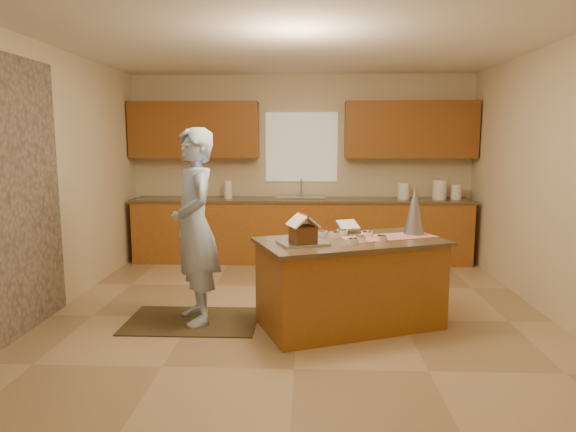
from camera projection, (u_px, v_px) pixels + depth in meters
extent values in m
plane|color=tan|center=(297.00, 318.00, 5.09)|extent=(5.50, 5.50, 0.00)
plane|color=silver|center=(298.00, 36.00, 4.70)|extent=(5.50, 5.50, 0.00)
plane|color=beige|center=(301.00, 168.00, 7.61)|extent=(5.50, 5.50, 0.00)
plane|color=beige|center=(284.00, 237.00, 2.18)|extent=(5.50, 5.50, 0.00)
plane|color=beige|center=(41.00, 182.00, 4.99)|extent=(5.50, 5.50, 0.00)
plane|color=beige|center=(565.00, 184.00, 4.80)|extent=(5.50, 5.50, 0.00)
cube|color=white|center=(302.00, 147.00, 7.54)|extent=(1.05, 0.03, 1.00)
cube|color=#9D5920|center=(301.00, 231.00, 7.45)|extent=(4.80, 0.60, 0.88)
cube|color=brown|center=(301.00, 200.00, 7.38)|extent=(4.85, 0.63, 0.04)
cube|color=brown|center=(194.00, 130.00, 7.41)|extent=(1.85, 0.35, 0.80)
cube|color=brown|center=(410.00, 130.00, 7.29)|extent=(1.85, 0.35, 0.80)
cube|color=silver|center=(301.00, 201.00, 7.38)|extent=(0.70, 0.45, 0.12)
cylinder|color=silver|center=(301.00, 188.00, 7.54)|extent=(0.03, 0.03, 0.28)
cube|color=#9D5920|center=(350.00, 285.00, 4.85)|extent=(1.81, 1.36, 0.80)
cube|color=brown|center=(351.00, 242.00, 4.79)|extent=(1.91, 1.45, 0.04)
cube|color=#B10C11|center=(389.00, 237.00, 4.92)|extent=(0.96, 0.63, 0.01)
cube|color=silver|center=(303.00, 243.00, 4.58)|extent=(0.50, 0.44, 0.02)
cube|color=white|center=(348.00, 225.00, 5.14)|extent=(0.24, 0.22, 0.09)
cone|color=silver|center=(414.00, 210.00, 5.02)|extent=(0.26, 0.26, 0.50)
cube|color=black|center=(192.00, 321.00, 5.01)|extent=(1.26, 0.82, 0.01)
imported|color=#A3BCE8|center=(195.00, 226.00, 4.87)|extent=(0.69, 0.80, 1.86)
cylinder|color=white|center=(404.00, 191.00, 7.30)|extent=(0.17, 0.17, 0.23)
cylinder|color=white|center=(440.00, 190.00, 7.28)|extent=(0.19, 0.19, 0.28)
cylinder|color=white|center=(456.00, 192.00, 7.28)|extent=(0.15, 0.15, 0.21)
cylinder|color=white|center=(228.00, 190.00, 7.40)|extent=(0.12, 0.12, 0.25)
cube|color=brown|center=(303.00, 234.00, 4.57)|extent=(0.26, 0.28, 0.14)
cube|color=white|center=(297.00, 221.00, 4.53)|extent=(0.22, 0.28, 0.11)
cube|color=white|center=(309.00, 220.00, 4.57)|extent=(0.22, 0.28, 0.11)
cylinder|color=red|center=(303.00, 215.00, 4.54)|extent=(0.11, 0.24, 0.02)
cylinder|color=#DF696B|center=(353.00, 241.00, 4.60)|extent=(0.11, 0.11, 0.05)
cylinder|color=#E54228|center=(381.00, 238.00, 4.73)|extent=(0.11, 0.11, 0.05)
cylinder|color=yellow|center=(360.00, 238.00, 4.72)|extent=(0.11, 0.11, 0.05)
cylinder|color=#9B3382|center=(322.00, 233.00, 4.98)|extent=(0.11, 0.11, 0.05)
cylinder|color=silver|center=(367.00, 234.00, 4.94)|extent=(0.11, 0.11, 0.05)
cylinder|color=#C5225C|center=(336.00, 234.00, 4.92)|extent=(0.11, 0.11, 0.05)
cylinder|color=green|center=(342.00, 232.00, 5.03)|extent=(0.11, 0.11, 0.05)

